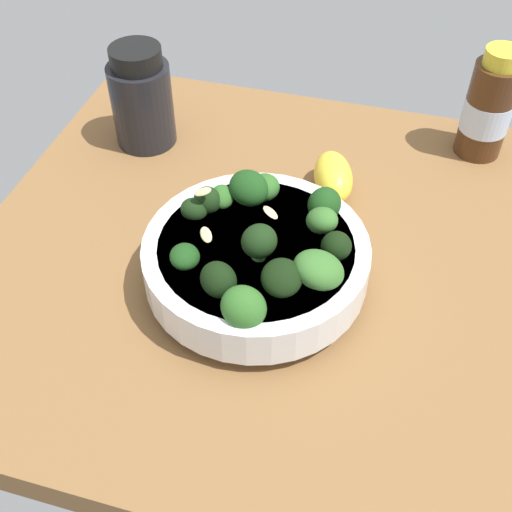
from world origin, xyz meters
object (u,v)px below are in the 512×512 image
object	(u,v)px
bottle_short	(142,99)
bowl_of_broccoli	(258,257)
bottle_tall	(488,108)
lemon_wedge	(333,177)

from	to	relation	value
bottle_short	bowl_of_broccoli	bearing A→B (deg)	-44.69
bowl_of_broccoli	bottle_tall	bearing A→B (deg)	54.85
lemon_wedge	bottle_tall	xyz separation A→B (cm)	(16.01, 12.93, 3.99)
lemon_wedge	bottle_short	bearing A→B (deg)	171.01
lemon_wedge	bottle_short	size ratio (longest dim) A/B	0.62
lemon_wedge	bottle_short	world-z (taller)	bottle_short
bowl_of_broccoli	bottle_tall	xyz separation A→B (cm)	(20.52, 29.14, 2.31)
lemon_wedge	bottle_short	distance (cm)	25.47
bowl_of_broccoli	lemon_wedge	xyz separation A→B (cm)	(4.51, 16.21, -1.67)
lemon_wedge	bottle_tall	world-z (taller)	bottle_tall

